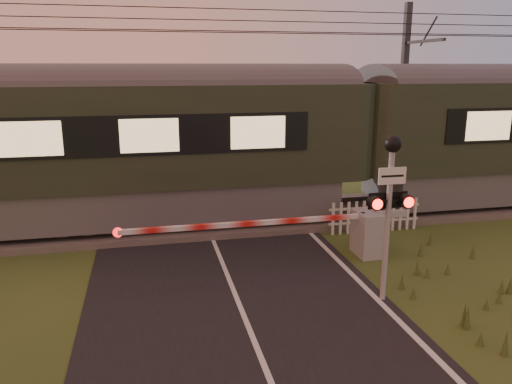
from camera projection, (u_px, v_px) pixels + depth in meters
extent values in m
plane|color=#33491C|center=(250.00, 331.00, 8.86)|extent=(160.00, 160.00, 0.00)
cube|color=black|center=(250.00, 331.00, 8.86)|extent=(6.00, 140.00, 0.02)
cube|color=#47423D|center=(206.00, 221.00, 15.00)|extent=(140.00, 3.40, 0.24)
cube|color=slate|center=(208.00, 221.00, 14.27)|extent=(140.00, 0.08, 0.14)
cube|color=slate|center=(203.00, 208.00, 15.63)|extent=(140.00, 0.08, 0.14)
cube|color=#2D2116|center=(205.00, 216.00, 14.97)|extent=(0.24, 2.20, 0.06)
cylinder|color=black|center=(202.00, 31.00, 13.38)|extent=(120.00, 0.02, 0.02)
cylinder|color=black|center=(199.00, 32.00, 13.95)|extent=(120.00, 0.02, 0.02)
cylinder|color=black|center=(200.00, 8.00, 13.52)|extent=(120.00, 0.02, 0.02)
cylinder|color=black|center=(200.00, 20.00, 13.59)|extent=(120.00, 0.02, 0.02)
cube|color=gray|center=(367.00, 234.00, 12.34)|extent=(0.55, 0.85, 1.10)
cylinder|color=gray|center=(362.00, 234.00, 12.31)|extent=(0.12, 0.12, 1.10)
cube|color=gray|center=(389.00, 214.00, 12.34)|extent=(0.90, 0.16, 0.16)
cube|color=red|center=(247.00, 224.00, 11.59)|extent=(5.80, 0.11, 0.11)
cylinder|color=red|center=(118.00, 232.00, 10.98)|extent=(0.22, 0.04, 0.22)
cylinder|color=gray|center=(387.00, 228.00, 9.69)|extent=(0.11, 0.11, 3.03)
cube|color=white|center=(392.00, 176.00, 9.37)|extent=(0.55, 0.03, 0.32)
sphere|color=black|center=(393.00, 144.00, 9.28)|extent=(0.32, 0.32, 0.32)
cube|color=black|center=(389.00, 201.00, 9.55)|extent=(0.76, 0.06, 0.06)
cylinder|color=#FF140C|center=(378.00, 204.00, 9.32)|extent=(0.20, 0.02, 0.20)
cylinder|color=#FF140C|center=(409.00, 202.00, 9.45)|extent=(0.20, 0.02, 0.20)
cube|color=black|center=(388.00, 200.00, 9.60)|extent=(0.81, 0.02, 0.32)
cube|color=silver|center=(374.00, 221.00, 14.13)|extent=(2.72, 0.04, 0.06)
cube|color=silver|center=(375.00, 207.00, 14.03)|extent=(2.72, 0.04, 0.06)
cube|color=#2D2D30|center=(402.00, 101.00, 17.93)|extent=(0.21, 0.21, 6.71)
cube|color=#2D2D30|center=(424.00, 41.00, 16.35)|extent=(0.10, 2.40, 0.10)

